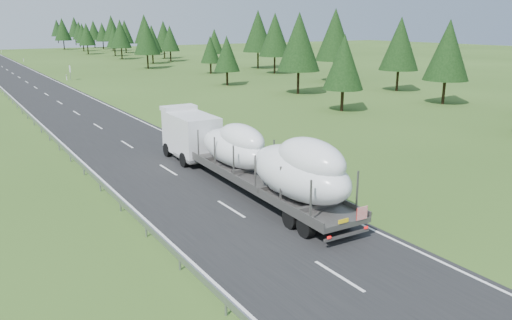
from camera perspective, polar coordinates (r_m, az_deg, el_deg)
ground at (r=21.33m, az=9.45°, el=-12.98°), size 400.00×400.00×0.00m
road_surface at (r=114.96m, az=-26.12°, el=8.93°), size 10.00×400.00×0.02m
marker_posts at (r=170.16m, az=-26.22°, el=10.75°), size 0.13×350.08×1.00m
highway_sign at (r=96.26m, az=-20.49°, el=9.62°), size 0.08×0.90×2.60m
tree_line_right at (r=130.46m, az=-9.44°, el=13.95°), size 27.36×285.09×12.64m
boat_truck at (r=30.34m, az=-0.70°, el=0.72°), size 3.42×20.57×4.49m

